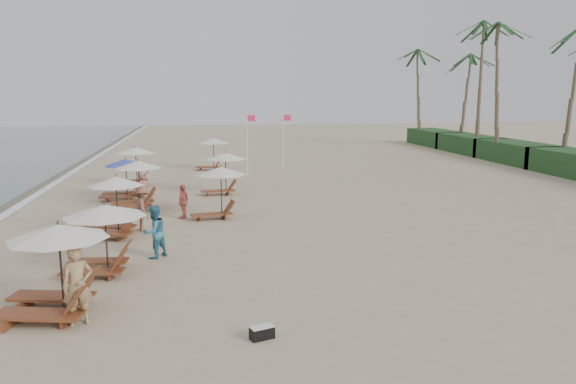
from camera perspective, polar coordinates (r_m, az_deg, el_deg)
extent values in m
plane|color=tan|center=(18.12, -0.61, -6.84)|extent=(160.00, 160.00, 0.00)
cube|color=white|center=(28.94, -26.41, -1.44)|extent=(0.50, 140.00, 0.02)
cube|color=#193D1C|center=(46.46, 22.76, 3.81)|extent=(3.20, 8.00, 1.60)
cube|color=#193D1C|center=(52.93, 18.47, 4.76)|extent=(3.20, 8.00, 1.60)
cube|color=#193D1C|center=(59.64, 15.13, 5.48)|extent=(3.20, 8.00, 1.60)
cylinder|color=brown|center=(43.43, 26.96, 8.54)|extent=(0.36, 0.36, 9.80)
cylinder|color=brown|center=(46.80, 21.41, 9.47)|extent=(0.36, 0.36, 10.60)
cylinder|color=brown|center=(51.77, 19.35, 10.04)|extent=(0.36, 0.36, 11.40)
cylinder|color=brown|center=(56.80, 17.56, 8.88)|extent=(0.36, 0.36, 9.00)
cylinder|color=brown|center=(60.76, 13.82, 9.49)|extent=(0.36, 0.36, 9.80)
cylinder|color=black|center=(14.36, -22.53, -7.68)|extent=(0.05, 0.05, 2.18)
cone|color=silver|center=(14.10, -22.81, -3.83)|extent=(2.38, 2.38, 0.35)
cylinder|color=black|center=(17.19, -18.39, -4.82)|extent=(0.05, 0.05, 2.02)
cone|color=silver|center=(16.99, -18.57, -1.85)|extent=(2.46, 2.46, 0.35)
cylinder|color=black|center=(21.56, -17.36, -1.54)|extent=(0.05, 0.05, 2.20)
cone|color=silver|center=(21.39, -17.50, 1.09)|extent=(2.04, 2.04, 0.35)
cylinder|color=black|center=(26.31, -15.24, 0.62)|extent=(0.05, 0.05, 2.21)
cone|color=silver|center=(26.17, -15.34, 2.79)|extent=(2.16, 2.16, 0.35)
cylinder|color=black|center=(29.05, -16.47, 1.22)|extent=(0.05, 0.05, 1.99)
cone|color=#3948A8|center=(28.93, -16.55, 2.97)|extent=(2.17, 2.17, 0.35)
cylinder|color=black|center=(33.05, -15.51, 2.48)|extent=(0.05, 0.05, 2.20)
cone|color=silver|center=(32.94, -15.60, 4.20)|extent=(2.29, 2.29, 0.35)
cylinder|color=black|center=(23.85, -6.95, -0.12)|extent=(0.05, 0.05, 2.15)
cone|color=silver|center=(23.69, -7.00, 2.20)|extent=(2.24, 2.24, 0.35)
cylinder|color=black|center=(29.53, -6.50, 1.87)|extent=(0.05, 0.05, 2.15)
cone|color=silver|center=(29.41, -6.54, 3.75)|extent=(2.24, 2.24, 0.35)
cylinder|color=black|center=(39.27, -7.76, 3.89)|extent=(0.05, 0.05, 2.15)
cone|color=silver|center=(39.18, -7.79, 5.31)|extent=(2.24, 2.24, 0.35)
imported|color=#9E8056|center=(13.70, -21.06, -9.07)|extent=(0.80, 0.65, 1.89)
imported|color=teal|center=(18.40, -13.75, -4.05)|extent=(1.07, 1.07, 1.75)
imported|color=brown|center=(22.15, -14.87, -1.66)|extent=(0.99, 1.31, 1.79)
imported|color=#C1564D|center=(23.95, -10.86, -0.99)|extent=(0.66, 0.94, 1.49)
imported|color=#A66A5A|center=(28.31, -14.93, 0.54)|extent=(0.72, 0.85, 1.48)
cube|color=black|center=(12.41, -2.73, -14.46)|extent=(0.58, 0.41, 0.26)
cube|color=silver|center=(12.35, -2.73, -13.87)|extent=(0.55, 0.39, 0.04)
cylinder|color=silver|center=(36.08, -4.30, 5.01)|extent=(0.08, 0.08, 4.16)
cube|color=#DA284D|center=(35.99, -3.88, 7.69)|extent=(0.55, 0.02, 0.40)
cylinder|color=silver|center=(38.34, -0.52, 5.28)|extent=(0.08, 0.08, 4.08)
cube|color=#DA284D|center=(38.28, -0.11, 7.73)|extent=(0.55, 0.02, 0.40)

